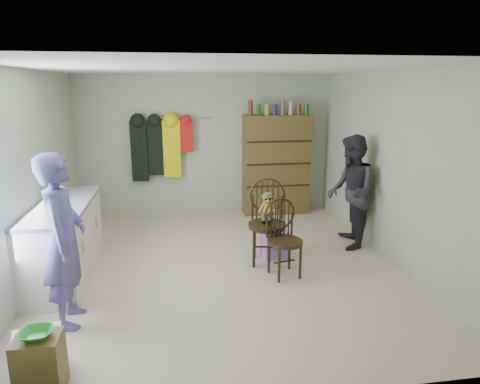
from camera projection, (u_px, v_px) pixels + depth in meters
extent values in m
plane|color=beige|center=(224.00, 266.00, 5.61)|extent=(5.00, 5.00, 0.00)
plane|color=#B6BFA0|center=(207.00, 146.00, 7.70)|extent=(4.50, 0.00, 4.50)
plane|color=#B6BFA0|center=(31.00, 179.00, 4.97)|extent=(0.00, 5.00, 5.00)
plane|color=#B6BFA0|center=(392.00, 168.00, 5.65)|extent=(0.00, 5.00, 5.00)
plane|color=white|center=(222.00, 69.00, 5.00)|extent=(5.00, 5.00, 0.00)
cube|color=silver|center=(64.00, 243.00, 5.21)|extent=(0.60, 1.80, 0.90)
cube|color=slate|center=(61.00, 205.00, 5.09)|extent=(0.64, 1.86, 0.04)
cylinder|color=#99999E|center=(83.00, 248.00, 4.80)|extent=(0.02, 0.02, 0.14)
cylinder|color=#99999E|center=(96.00, 223.00, 5.66)|extent=(0.02, 0.02, 0.14)
cube|color=brown|center=(40.00, 365.00, 3.26)|extent=(0.34, 0.29, 0.48)
imported|color=green|center=(36.00, 334.00, 3.19)|extent=(0.23, 0.23, 0.06)
cube|color=white|center=(39.00, 356.00, 3.48)|extent=(0.45, 0.44, 0.35)
cylinder|color=#332412|center=(267.00, 225.00, 5.61)|extent=(0.59, 0.59, 0.05)
cylinder|color=#332412|center=(254.00, 249.00, 5.53)|extent=(0.04, 0.04, 0.50)
cylinder|color=#332412|center=(280.00, 250.00, 5.51)|extent=(0.04, 0.04, 0.50)
cylinder|color=#332412|center=(255.00, 240.00, 5.86)|extent=(0.04, 0.04, 0.50)
cylinder|color=#332412|center=(279.00, 241.00, 5.84)|extent=(0.04, 0.04, 0.50)
torus|color=#332412|center=(267.00, 195.00, 5.72)|extent=(0.48, 0.13, 0.48)
cylinder|color=#332412|center=(252.00, 207.00, 5.76)|extent=(0.03, 0.03, 0.33)
cylinder|color=#332412|center=(282.00, 208.00, 5.74)|extent=(0.03, 0.03, 0.33)
cylinder|color=yellow|center=(267.00, 208.00, 5.57)|extent=(0.13, 0.13, 0.12)
cylinder|color=#475128|center=(267.00, 216.00, 5.60)|extent=(0.08, 0.08, 0.19)
sphere|color=#9E7042|center=(267.00, 199.00, 5.55)|extent=(0.11, 0.11, 0.11)
cylinder|color=#475128|center=(267.00, 195.00, 5.53)|extent=(0.10, 0.10, 0.04)
cube|color=black|center=(268.00, 199.00, 5.49)|extent=(0.08, 0.01, 0.02)
cylinder|color=#332412|center=(285.00, 242.00, 5.23)|extent=(0.51, 0.51, 0.04)
cylinder|color=#332412|center=(279.00, 266.00, 5.11)|extent=(0.03, 0.03, 0.43)
cylinder|color=#332412|center=(300.00, 262.00, 5.21)|extent=(0.03, 0.03, 0.43)
cylinder|color=#332412|center=(269.00, 257.00, 5.38)|extent=(0.03, 0.03, 0.43)
cylinder|color=#332412|center=(289.00, 254.00, 5.48)|extent=(0.03, 0.03, 0.43)
torus|color=#332412|center=(280.00, 214.00, 5.31)|extent=(0.41, 0.11, 0.42)
cylinder|color=#332412|center=(267.00, 227.00, 5.28)|extent=(0.03, 0.03, 0.29)
cylinder|color=#332412|center=(292.00, 224.00, 5.40)|extent=(0.03, 0.03, 0.29)
cube|color=#E572CB|center=(275.00, 244.00, 5.89)|extent=(0.38, 0.31, 0.36)
imported|color=#5D5094|center=(64.00, 241.00, 4.11)|extent=(0.45, 0.65, 1.72)
imported|color=#2D2B33|center=(351.00, 192.00, 6.14)|extent=(0.79, 0.92, 1.64)
cube|color=brown|center=(276.00, 165.00, 7.78)|extent=(1.20, 0.38, 1.80)
cube|color=#332412|center=(278.00, 186.00, 7.69)|extent=(1.16, 0.02, 0.03)
cube|color=#332412|center=(279.00, 164.00, 7.59)|extent=(1.16, 0.02, 0.03)
cube|color=#332412|center=(279.00, 142.00, 7.49)|extent=(1.16, 0.02, 0.03)
cylinder|color=#592D14|center=(251.00, 108.00, 7.36)|extent=(0.08, 0.08, 0.26)
cylinder|color=#19591E|center=(259.00, 110.00, 7.39)|extent=(0.08, 0.08, 0.20)
cylinder|color=#A59933|center=(267.00, 110.00, 7.41)|extent=(0.09, 0.09, 0.19)
cylinder|color=navy|center=(275.00, 110.00, 7.43)|extent=(0.09, 0.09, 0.19)
cylinder|color=#8C3F59|center=(283.00, 107.00, 7.45)|extent=(0.08, 0.08, 0.27)
cylinder|color=#B2B2B7|center=(291.00, 108.00, 7.47)|extent=(0.07, 0.07, 0.23)
cylinder|color=#592D14|center=(299.00, 109.00, 7.50)|extent=(0.09, 0.09, 0.19)
cylinder|color=#19591E|center=(306.00, 109.00, 7.52)|extent=(0.09, 0.09, 0.20)
cylinder|color=#99999E|center=(183.00, 118.00, 7.46)|extent=(1.00, 0.02, 0.02)
cube|color=black|center=(139.00, 151.00, 7.42)|extent=(0.28, 0.10, 1.05)
cube|color=black|center=(156.00, 148.00, 7.45)|extent=(0.26, 0.10, 0.95)
cube|color=yellow|center=(172.00, 149.00, 7.50)|extent=(0.30, 0.10, 1.00)
cube|color=red|center=(186.00, 136.00, 7.48)|extent=(0.22, 0.10, 0.55)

